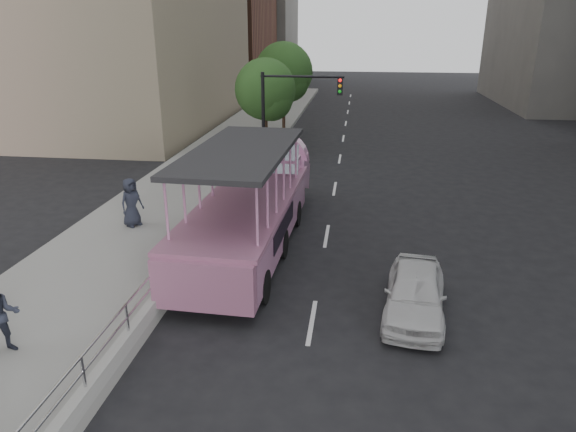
{
  "coord_description": "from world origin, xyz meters",
  "views": [
    {
      "loc": [
        1.96,
        -13.7,
        7.31
      ],
      "look_at": [
        -0.11,
        1.5,
        1.65
      ],
      "focal_mm": 32.0,
      "sensor_mm": 36.0,
      "label": 1
    }
  ],
  "objects_px": {
    "parking_sign": "(247,162)",
    "duck_boat": "(254,204)",
    "street_tree_near": "(267,92)",
    "pedestrian_far": "(131,202)",
    "car": "(415,292)",
    "street_tree_far": "(285,74)",
    "traffic_signal": "(286,107)"
  },
  "relations": [
    {
      "from": "parking_sign",
      "to": "duck_boat",
      "type": "bearing_deg",
      "value": -75.47
    },
    {
      "from": "street_tree_near",
      "to": "pedestrian_far",
      "type": "bearing_deg",
      "value": -103.08
    },
    {
      "from": "duck_boat",
      "to": "parking_sign",
      "type": "height_order",
      "value": "duck_boat"
    },
    {
      "from": "duck_boat",
      "to": "car",
      "type": "distance_m",
      "value": 6.93
    },
    {
      "from": "parking_sign",
      "to": "street_tree_far",
      "type": "bearing_deg",
      "value": 90.81
    },
    {
      "from": "car",
      "to": "pedestrian_far",
      "type": "height_order",
      "value": "pedestrian_far"
    },
    {
      "from": "parking_sign",
      "to": "street_tree_far",
      "type": "relative_size",
      "value": 0.38
    },
    {
      "from": "street_tree_far",
      "to": "street_tree_near",
      "type": "bearing_deg",
      "value": -91.91
    },
    {
      "from": "pedestrian_far",
      "to": "duck_boat",
      "type": "bearing_deg",
      "value": -61.47
    },
    {
      "from": "parking_sign",
      "to": "traffic_signal",
      "type": "bearing_deg",
      "value": 73.49
    },
    {
      "from": "duck_boat",
      "to": "car",
      "type": "relative_size",
      "value": 2.94
    },
    {
      "from": "parking_sign",
      "to": "traffic_signal",
      "type": "xyz_separation_m",
      "value": [
        1.21,
        4.07,
        1.92
      ]
    },
    {
      "from": "car",
      "to": "street_tree_far",
      "type": "height_order",
      "value": "street_tree_far"
    },
    {
      "from": "street_tree_near",
      "to": "duck_boat",
      "type": "bearing_deg",
      "value": -82.21
    },
    {
      "from": "parking_sign",
      "to": "street_tree_far",
      "type": "xyz_separation_m",
      "value": [
        -0.19,
        13.5,
        2.73
      ]
    },
    {
      "from": "pedestrian_far",
      "to": "traffic_signal",
      "type": "height_order",
      "value": "traffic_signal"
    },
    {
      "from": "street_tree_near",
      "to": "car",
      "type": "bearing_deg",
      "value": -67.85
    },
    {
      "from": "duck_boat",
      "to": "street_tree_near",
      "type": "xyz_separation_m",
      "value": [
        -1.74,
        12.7,
        2.42
      ]
    },
    {
      "from": "parking_sign",
      "to": "car",
      "type": "bearing_deg",
      "value": -55.68
    },
    {
      "from": "car",
      "to": "pedestrian_far",
      "type": "relative_size",
      "value": 2.12
    },
    {
      "from": "parking_sign",
      "to": "street_tree_near",
      "type": "bearing_deg",
      "value": 92.98
    },
    {
      "from": "pedestrian_far",
      "to": "traffic_signal",
      "type": "distance_m",
      "value": 10.46
    },
    {
      "from": "car",
      "to": "street_tree_near",
      "type": "distance_m",
      "value": 18.8
    },
    {
      "from": "traffic_signal",
      "to": "duck_boat",
      "type": "bearing_deg",
      "value": -89.13
    },
    {
      "from": "traffic_signal",
      "to": "street_tree_near",
      "type": "bearing_deg",
      "value": 114.98
    },
    {
      "from": "duck_boat",
      "to": "pedestrian_far",
      "type": "distance_m",
      "value": 4.67
    },
    {
      "from": "car",
      "to": "street_tree_far",
      "type": "distance_m",
      "value": 24.41
    },
    {
      "from": "duck_boat",
      "to": "traffic_signal",
      "type": "height_order",
      "value": "traffic_signal"
    },
    {
      "from": "pedestrian_far",
      "to": "street_tree_far",
      "type": "distance_m",
      "value": 19.1
    },
    {
      "from": "parking_sign",
      "to": "street_tree_near",
      "type": "relative_size",
      "value": 0.43
    },
    {
      "from": "duck_boat",
      "to": "pedestrian_far",
      "type": "bearing_deg",
      "value": 178.64
    },
    {
      "from": "duck_boat",
      "to": "street_tree_far",
      "type": "relative_size",
      "value": 1.77
    }
  ]
}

